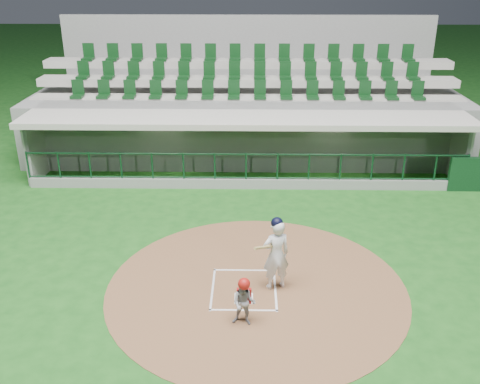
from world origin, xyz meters
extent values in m
plane|color=#154A15|center=(0.00, 0.00, 0.00)|extent=(120.00, 120.00, 0.00)
cylinder|color=brown|center=(0.30, -0.20, 0.01)|extent=(7.20, 7.20, 0.01)
cube|color=white|center=(0.00, -0.70, 0.02)|extent=(0.43, 0.43, 0.02)
cube|color=silver|center=(-0.75, -0.30, 0.02)|extent=(0.05, 1.80, 0.01)
cube|color=white|center=(0.75, -0.30, 0.02)|extent=(0.05, 1.80, 0.01)
cube|color=white|center=(0.00, 0.55, 0.02)|extent=(1.55, 0.05, 0.01)
cube|color=white|center=(0.00, -1.15, 0.02)|extent=(1.55, 0.05, 0.01)
cube|color=gray|center=(0.00, 7.50, -0.55)|extent=(15.00, 3.00, 0.10)
cube|color=slate|center=(0.00, 9.10, 0.85)|extent=(15.00, 0.20, 2.70)
cube|color=beige|center=(0.00, 8.98, 1.10)|extent=(13.50, 0.04, 0.90)
cube|color=gray|center=(-7.50, 7.50, 0.85)|extent=(0.20, 3.00, 2.70)
cube|color=slate|center=(7.50, 7.50, 0.85)|extent=(0.20, 3.00, 2.70)
cube|color=#A5A195|center=(0.00, 7.25, 2.30)|extent=(15.40, 3.50, 0.20)
cube|color=gray|center=(0.00, 5.95, 0.15)|extent=(15.00, 0.15, 0.40)
cube|color=black|center=(0.00, 5.95, 1.73)|extent=(15.00, 0.01, 0.95)
cube|color=brown|center=(0.00, 8.55, -0.28)|extent=(12.75, 0.40, 0.45)
cube|color=white|center=(-3.00, 7.50, 2.17)|extent=(1.30, 0.35, 0.04)
cube|color=white|center=(3.00, 7.50, 2.17)|extent=(1.30, 0.35, 0.04)
cube|color=black|center=(7.80, 5.90, 0.60)|extent=(1.80, 0.18, 1.20)
imported|color=#A21B11|center=(-4.10, 8.23, 0.39)|extent=(1.32, 1.07, 1.78)
imported|color=#A51D11|center=(-1.19, 8.33, 0.43)|extent=(1.16, 0.67, 1.86)
imported|color=maroon|center=(1.94, 8.25, 0.37)|extent=(0.98, 0.81, 1.73)
imported|color=#AA1219|center=(3.74, 8.37, 0.43)|extent=(1.74, 0.60, 1.86)
cube|color=slate|center=(0.00, 10.75, 1.15)|extent=(17.00, 6.50, 2.50)
cube|color=#9B968C|center=(0.00, 9.25, 2.30)|extent=(16.60, 0.95, 0.30)
cube|color=gray|center=(0.00, 10.20, 2.85)|extent=(16.60, 0.95, 0.30)
cube|color=gray|center=(0.00, 11.15, 3.40)|extent=(16.60, 0.95, 0.30)
cube|color=slate|center=(0.00, 14.10, 2.53)|extent=(17.00, 0.25, 5.05)
imported|color=silver|center=(0.75, -0.19, 0.90)|extent=(0.75, 0.60, 1.78)
sphere|color=black|center=(0.75, -0.19, 1.73)|extent=(0.28, 0.28, 0.28)
cylinder|color=tan|center=(0.50, -0.44, 1.25)|extent=(0.58, 0.79, 0.39)
imported|color=gray|center=(0.01, -1.62, 0.54)|extent=(0.57, 0.48, 1.06)
sphere|color=#A21511|center=(0.01, -1.62, 1.02)|extent=(0.26, 0.26, 0.26)
cube|color=#9E1111|center=(0.01, -1.47, 0.62)|extent=(0.32, 0.10, 0.35)
camera|label=1|loc=(0.10, -11.13, 7.20)|focal=40.00mm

